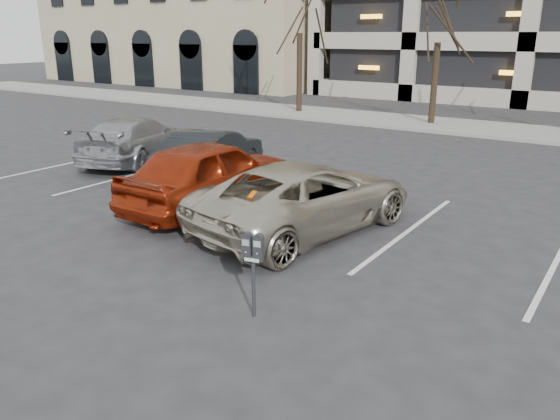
# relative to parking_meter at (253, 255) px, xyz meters

# --- Properties ---
(ground) EXTENTS (140.00, 140.00, 0.00)m
(ground) POSITION_rel_parking_meter_xyz_m (-0.91, 2.33, -0.96)
(ground) COLOR #28282B
(ground) RESTS_ON ground
(sidewalk) EXTENTS (80.00, 4.00, 0.12)m
(sidewalk) POSITION_rel_parking_meter_xyz_m (-0.91, 18.33, -0.90)
(sidewalk) COLOR gray
(sidewalk) RESTS_ON ground
(stall_lines) EXTENTS (16.90, 5.20, 0.00)m
(stall_lines) POSITION_rel_parking_meter_xyz_m (-2.31, 4.63, -0.95)
(stall_lines) COLOR silver
(stall_lines) RESTS_ON ground
(parking_meter) EXTENTS (0.34, 0.20, 1.25)m
(parking_meter) POSITION_rel_parking_meter_xyz_m (0.00, 0.00, 0.00)
(parking_meter) COLOR black
(parking_meter) RESTS_ON ground
(suv_silver) EXTENTS (3.27, 5.49, 1.43)m
(suv_silver) POSITION_rel_parking_meter_xyz_m (-1.33, 3.54, -0.24)
(suv_silver) COLOR #BFB7A3
(suv_silver) RESTS_ON ground
(car_red) EXTENTS (2.01, 4.80, 1.62)m
(car_red) POSITION_rel_parking_meter_xyz_m (-4.00, 3.65, -0.15)
(car_red) COLOR #99270D
(car_red) RESTS_ON ground
(car_dark) EXTENTS (2.51, 4.47, 1.39)m
(car_dark) POSITION_rel_parking_meter_xyz_m (-5.75, 5.66, -0.26)
(car_dark) COLOR black
(car_dark) RESTS_ON ground
(car_silver) EXTENTS (3.52, 5.24, 1.41)m
(car_silver) POSITION_rel_parking_meter_xyz_m (-9.22, 6.01, -0.25)
(car_silver) COLOR #9DA0A4
(car_silver) RESTS_ON ground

